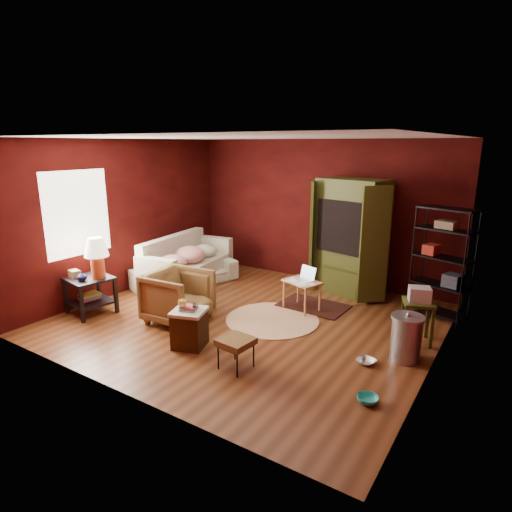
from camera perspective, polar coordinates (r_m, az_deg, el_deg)
The scene contains 18 objects.
room at distance 6.48m, azimuth -1.33°, elevation 3.09°, with size 5.54×5.04×2.84m.
sofa at distance 8.48m, azimuth -9.45°, elevation -1.29°, with size 2.02×0.59×0.79m, color beige.
armchair at distance 6.79m, azimuth -10.34°, elevation -5.01°, with size 0.87×0.81×0.89m, color black.
pet_bowl_steel at distance 5.73m, azimuth 14.56°, elevation -12.70°, with size 0.23×0.06×0.23m, color #AFB1B6.
pet_bowl_turquoise at distance 4.98m, azimuth 14.72°, elevation -17.24°, with size 0.23×0.07×0.23m, color #2AC5BE.
vase at distance 7.28m, azimuth -22.20°, elevation -2.53°, with size 0.15×0.16×0.15m, color #0C1440.
mug at distance 5.85m, azimuth -9.81°, elevation -6.11°, with size 0.12×0.09×0.12m, color #FBEB7B.
side_table at distance 7.37m, azimuth -20.88°, elevation -1.58°, with size 0.75×0.75×1.27m.
sofa_cushions at distance 8.46m, azimuth -9.43°, elevation -1.05°, with size 1.09×2.21×0.89m.
hamper at distance 6.00m, azimuth -8.85°, elevation -9.39°, with size 0.55×0.55×0.61m.
footstool at distance 5.36m, azimuth -2.71°, elevation -11.47°, with size 0.43×0.43×0.40m.
rug_round at distance 6.87m, azimuth 2.20°, elevation -8.45°, with size 1.55×1.55×0.01m.
rug_oriental at distance 7.46m, azimuth 7.62°, elevation -6.56°, with size 1.16×0.79×0.01m.
laptop_desk at distance 7.15m, azimuth 6.20°, elevation -3.72°, with size 0.70×0.60×0.73m.
tv_armoire at distance 7.99m, azimuth 12.41°, elevation 2.76°, with size 1.62×1.10×2.11m.
wire_shelving at distance 7.28m, azimuth 23.72°, elevation -0.32°, with size 0.94×0.62×1.78m.
small_stand at distance 6.35m, azimuth 20.90°, elevation -5.66°, with size 0.52×0.52×0.81m.
trash_can at distance 5.89m, azimuth 19.39°, elevation -10.24°, with size 0.49×0.49×0.65m.
Camera 1 is at (3.53, -5.26, 2.71)m, focal length 30.00 mm.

